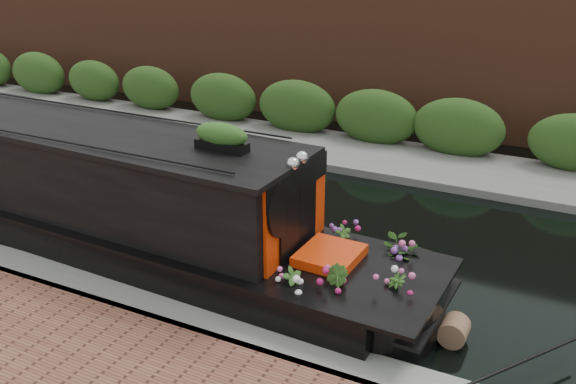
% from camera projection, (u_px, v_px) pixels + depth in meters
% --- Properties ---
extents(ground, '(80.00, 80.00, 0.00)m').
position_uv_depth(ground, '(274.00, 227.00, 11.46)').
color(ground, black).
rests_on(ground, ground).
extents(near_bank_coping, '(40.00, 0.60, 0.50)m').
position_uv_depth(near_bank_coping, '(162.00, 321.00, 8.74)').
color(near_bank_coping, gray).
rests_on(near_bank_coping, ground).
extents(far_bank_path, '(40.00, 2.40, 0.34)m').
position_uv_depth(far_bank_path, '(358.00, 157.00, 14.93)').
color(far_bank_path, slate).
rests_on(far_bank_path, ground).
extents(far_hedge, '(40.00, 1.10, 2.80)m').
position_uv_depth(far_hedge, '(371.00, 147.00, 15.67)').
color(far_hedge, '#264617').
rests_on(far_hedge, ground).
extents(far_brick_wall, '(40.00, 1.00, 8.00)m').
position_uv_depth(far_brick_wall, '(398.00, 125.00, 17.41)').
color(far_brick_wall, '#5A311E').
rests_on(far_brick_wall, ground).
extents(narrowboat, '(11.66, 2.44, 2.71)m').
position_uv_depth(narrowboat, '(79.00, 200.00, 10.56)').
color(narrowboat, black).
rests_on(narrowboat, ground).
extents(rope_fender, '(0.36, 0.37, 0.36)m').
position_uv_depth(rope_fender, '(454.00, 330.00, 8.22)').
color(rope_fender, brown).
rests_on(rope_fender, ground).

